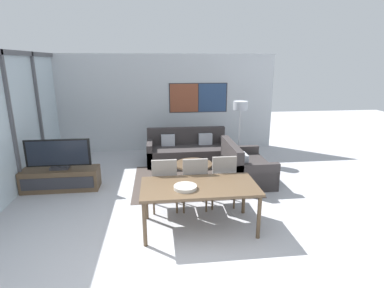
# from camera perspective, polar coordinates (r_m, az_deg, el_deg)

# --- Properties ---
(ground_plane) EXTENTS (24.00, 24.00, 0.00)m
(ground_plane) POSITION_cam_1_polar(r_m,az_deg,el_deg) (4.12, -4.34, -23.42)
(ground_plane) COLOR #B2B2B7
(wall_back) EXTENTS (6.81, 0.09, 2.80)m
(wall_back) POSITION_cam_1_polar(r_m,az_deg,el_deg) (8.89, -5.83, 7.76)
(wall_back) COLOR silver
(wall_back) RESTS_ON ground_plane
(window_wall_left) EXTENTS (0.07, 5.61, 2.80)m
(window_wall_left) POSITION_cam_1_polar(r_m,az_deg,el_deg) (6.72, -31.43, 4.19)
(window_wall_left) COLOR silver
(window_wall_left) RESTS_ON ground_plane
(area_rug) EXTENTS (2.64, 2.12, 0.01)m
(area_rug) POSITION_cam_1_polar(r_m,az_deg,el_deg) (6.77, 0.30, -6.95)
(area_rug) COLOR #473D38
(area_rug) RESTS_ON ground_plane
(tv_console) EXTENTS (1.53, 0.49, 0.45)m
(tv_console) POSITION_cam_1_polar(r_m,az_deg,el_deg) (6.82, -23.66, -6.15)
(tv_console) COLOR brown
(tv_console) RESTS_ON ground_plane
(television) EXTENTS (1.28, 0.20, 0.63)m
(television) POSITION_cam_1_polar(r_m,az_deg,el_deg) (6.65, -24.15, -1.81)
(television) COLOR #2D2D33
(television) RESTS_ON tv_console
(sofa_main) EXTENTS (2.11, 0.91, 0.87)m
(sofa_main) POSITION_cam_1_polar(r_m,az_deg,el_deg) (7.96, -0.90, -1.39)
(sofa_main) COLOR #383333
(sofa_main) RESTS_ON ground_plane
(sofa_side) EXTENTS (0.91, 1.45, 0.87)m
(sofa_side) POSITION_cam_1_polar(r_m,az_deg,el_deg) (6.82, 9.82, -4.54)
(sofa_side) COLOR #383333
(sofa_side) RESTS_ON ground_plane
(coffee_table) EXTENTS (0.84, 0.84, 0.41)m
(coffee_table) POSITION_cam_1_polar(r_m,az_deg,el_deg) (6.66, 0.31, -4.53)
(coffee_table) COLOR brown
(coffee_table) RESTS_ON ground_plane
(dining_table) EXTENTS (1.80, 0.91, 0.73)m
(dining_table) POSITION_cam_1_polar(r_m,az_deg,el_deg) (4.70, 1.41, -8.63)
(dining_table) COLOR brown
(dining_table) RESTS_ON ground_plane
(dining_chair_left) EXTENTS (0.46, 0.46, 1.00)m
(dining_chair_left) POSITION_cam_1_polar(r_m,az_deg,el_deg) (5.29, -5.22, -7.38)
(dining_chair_left) COLOR gray
(dining_chair_left) RESTS_ON ground_plane
(dining_chair_centre) EXTENTS (0.46, 0.46, 1.00)m
(dining_chair_centre) POSITION_cam_1_polar(r_m,az_deg,el_deg) (5.31, 0.46, -7.22)
(dining_chair_centre) COLOR gray
(dining_chair_centre) RESTS_ON ground_plane
(dining_chair_right) EXTENTS (0.46, 0.46, 1.00)m
(dining_chair_right) POSITION_cam_1_polar(r_m,az_deg,el_deg) (5.45, 5.84, -6.67)
(dining_chair_right) COLOR gray
(dining_chair_right) RESTS_ON ground_plane
(fruit_bowl) EXTENTS (0.35, 0.35, 0.05)m
(fruit_bowl) POSITION_cam_1_polar(r_m,az_deg,el_deg) (4.53, -1.29, -8.19)
(fruit_bowl) COLOR #B7B2A8
(fruit_bowl) RESTS_ON dining_table
(floor_lamp) EXTENTS (0.37, 0.37, 1.60)m
(floor_lamp) POSITION_cam_1_polar(r_m,az_deg,el_deg) (7.88, 9.20, 6.44)
(floor_lamp) COLOR #2D2D33
(floor_lamp) RESTS_ON ground_plane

